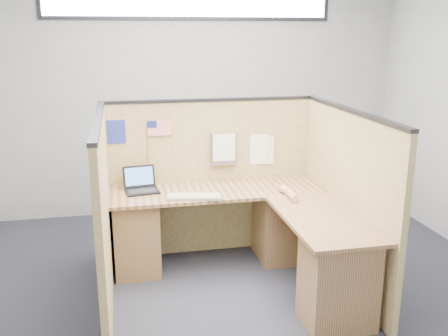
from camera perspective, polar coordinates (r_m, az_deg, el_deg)
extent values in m
plane|color=#1F222C|center=(4.27, 1.07, -14.62)|extent=(5.00, 5.00, 0.00)
plane|color=#96999B|center=(5.96, -3.72, 8.20)|extent=(5.00, 0.00, 5.00)
plane|color=#96999B|center=(1.75, 18.13, -10.03)|extent=(5.00, 0.00, 5.00)
cube|color=#232328|center=(5.92, -3.89, 18.33)|extent=(3.30, 0.02, 0.38)
cube|color=white|center=(5.90, -3.86, 18.34)|extent=(3.20, 0.01, 0.30)
cube|color=olive|center=(4.88, -1.50, -1.14)|extent=(2.05, 0.05, 1.50)
cube|color=#232328|center=(4.73, -1.56, 7.79)|extent=(2.05, 0.06, 0.03)
cube|color=olive|center=(3.96, -13.53, -5.54)|extent=(0.05, 1.80, 1.50)
cube|color=#232328|center=(3.76, -14.25, 5.42)|extent=(0.06, 1.80, 0.03)
cube|color=olive|center=(4.36, 13.76, -3.62)|extent=(0.05, 1.80, 1.50)
cube|color=#232328|center=(4.18, 14.42, 6.36)|extent=(0.06, 1.80, 0.03)
cube|color=brown|center=(4.59, -0.76, -2.68)|extent=(1.95, 0.60, 0.03)
cube|color=brown|center=(3.99, 11.32, -5.81)|extent=(0.60, 1.15, 0.03)
cube|color=brown|center=(4.64, -9.96, -7.52)|extent=(0.40, 0.50, 0.70)
cube|color=brown|center=(4.86, 6.26, -6.32)|extent=(0.40, 0.50, 0.70)
cube|color=brown|center=(3.87, 12.91, -12.50)|extent=(0.50, 0.40, 0.70)
cube|color=black|center=(4.57, -9.32, -2.65)|extent=(0.32, 0.26, 0.02)
cube|color=black|center=(4.67, -9.46, -0.92)|extent=(0.30, 0.10, 0.20)
cube|color=#386294|center=(4.66, -9.45, -0.95)|extent=(0.26, 0.08, 0.16)
cube|color=gray|center=(4.35, -3.46, -3.34)|extent=(0.49, 0.25, 0.02)
cube|color=silver|center=(4.35, -3.46, -3.14)|extent=(0.45, 0.21, 0.01)
ellipsoid|color=silver|center=(4.53, 6.85, -2.55)|extent=(0.10, 0.07, 0.04)
ellipsoid|color=tan|center=(4.52, 6.88, -2.28)|extent=(0.08, 0.10, 0.04)
cylinder|color=tan|center=(4.49, 7.11, -2.62)|extent=(0.06, 0.04, 0.06)
cylinder|color=tan|center=(4.38, 7.76, -3.10)|extent=(0.09, 0.24, 0.07)
cube|color=navy|center=(4.66, -12.20, 4.06)|extent=(0.16, 0.01, 0.22)
cylinder|color=olive|center=(4.68, -8.70, 3.04)|extent=(0.01, 0.01, 0.38)
cube|color=red|center=(4.66, -7.41, 4.55)|extent=(0.22, 0.00, 0.14)
cube|color=navy|center=(4.65, -8.24, 4.96)|extent=(0.09, 0.00, 0.07)
cube|color=slate|center=(4.78, -0.04, 2.21)|extent=(0.24, 0.05, 0.31)
cube|color=white|center=(4.75, 0.02, 2.37)|extent=(0.21, 0.01, 0.26)
cube|color=white|center=(4.88, 3.75, 2.16)|extent=(0.23, 0.03, 0.29)
cube|color=white|center=(4.90, 4.47, 1.98)|extent=(0.22, 0.02, 0.28)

